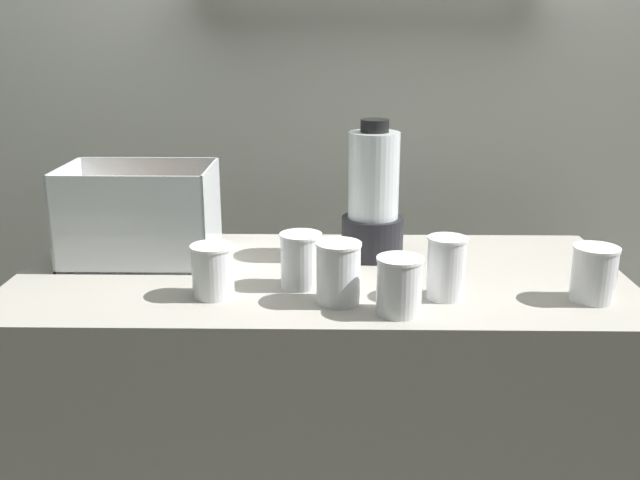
{
  "coord_description": "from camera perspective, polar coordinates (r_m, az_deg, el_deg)",
  "views": [
    {
      "loc": [
        0.03,
        -1.57,
        1.45
      ],
      "look_at": [
        0.0,
        0.0,
        0.98
      ],
      "focal_mm": 40.46,
      "sensor_mm": 36.0,
      "label": 1
    }
  ],
  "objects": [
    {
      "name": "juice_cup_carrot_rightmost",
      "position": [
        1.59,
        20.83,
        -2.71
      ],
      "size": [
        0.09,
        0.09,
        0.12
      ],
      "color": "white",
      "rests_on": "counter"
    },
    {
      "name": "counter",
      "position": [
        1.87,
        0.0,
        -15.79
      ],
      "size": [
        1.4,
        0.64,
        0.9
      ],
      "primitive_type": "cube",
      "color": "#9E998E",
      "rests_on": "ground_plane"
    },
    {
      "name": "back_wall_unit",
      "position": [
        2.35,
        0.38,
        12.09
      ],
      "size": [
        2.6,
        0.24,
        2.5
      ],
      "color": "silver",
      "rests_on": "ground_plane"
    },
    {
      "name": "carrot_display_bin",
      "position": [
        1.8,
        -13.89,
        0.78
      ],
      "size": [
        0.35,
        0.24,
        0.23
      ],
      "color": "white",
      "rests_on": "counter"
    },
    {
      "name": "juice_cup_beet_middle",
      "position": [
        1.48,
        1.46,
        -2.76
      ],
      "size": [
        0.09,
        0.09,
        0.13
      ],
      "color": "white",
      "rests_on": "counter"
    },
    {
      "name": "juice_cup_mango_far_left",
      "position": [
        1.53,
        -8.46,
        -2.62
      ],
      "size": [
        0.09,
        0.09,
        0.11
      ],
      "color": "white",
      "rests_on": "counter"
    },
    {
      "name": "juice_cup_beet_right",
      "position": [
        1.43,
        6.28,
        -3.77
      ],
      "size": [
        0.09,
        0.09,
        0.12
      ],
      "color": "white",
      "rests_on": "counter"
    },
    {
      "name": "juice_cup_carrot_far_right",
      "position": [
        1.53,
        9.94,
        -2.45
      ],
      "size": [
        0.08,
        0.08,
        0.13
      ],
      "color": "white",
      "rests_on": "counter"
    },
    {
      "name": "juice_cup_beet_left",
      "position": [
        1.57,
        -1.51,
        -1.88
      ],
      "size": [
        0.09,
        0.09,
        0.12
      ],
      "color": "white",
      "rests_on": "counter"
    },
    {
      "name": "blender_pitcher",
      "position": [
        1.75,
        4.23,
        3.12
      ],
      "size": [
        0.15,
        0.15,
        0.34
      ],
      "color": "black",
      "rests_on": "counter"
    }
  ]
}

